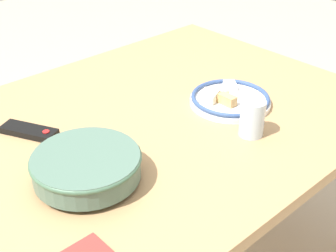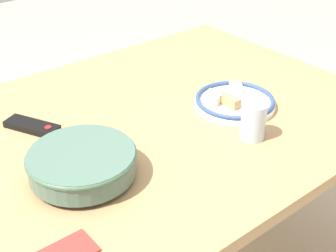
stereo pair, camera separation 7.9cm
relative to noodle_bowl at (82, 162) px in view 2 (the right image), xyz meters
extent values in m
cube|color=tan|center=(0.29, 0.13, -0.07)|extent=(1.55, 1.09, 0.04)
cylinder|color=tan|center=(1.00, 0.61, -0.44)|extent=(0.06, 0.06, 0.70)
cylinder|color=#4C6B5B|center=(0.00, 0.00, -0.04)|extent=(0.12, 0.12, 0.01)
cylinder|color=#4C6B5B|center=(0.00, 0.00, 0.00)|extent=(0.28, 0.28, 0.06)
cylinder|color=#9E4C1E|center=(0.00, 0.00, -0.01)|extent=(0.25, 0.25, 0.05)
torus|color=#42664C|center=(0.00, 0.00, 0.02)|extent=(0.29, 0.29, 0.01)
cylinder|color=white|center=(0.59, 0.02, -0.04)|extent=(0.27, 0.27, 0.02)
torus|color=#334C7F|center=(0.59, 0.02, -0.02)|extent=(0.26, 0.26, 0.01)
cube|color=silver|center=(0.53, 0.06, -0.01)|extent=(0.08, 0.07, 0.03)
cube|color=tan|center=(0.55, 0.01, -0.01)|extent=(0.03, 0.06, 0.03)
cube|color=silver|center=(0.65, 0.08, -0.02)|extent=(0.06, 0.07, 0.02)
cube|color=tan|center=(0.56, 0.04, -0.02)|extent=(0.07, 0.07, 0.02)
cube|color=black|center=(0.00, 0.31, -0.04)|extent=(0.13, 0.18, 0.02)
cylinder|color=red|center=(0.03, 0.25, -0.02)|extent=(0.02, 0.02, 0.00)
cylinder|color=silver|center=(0.49, -0.15, 0.01)|extent=(0.07, 0.07, 0.11)
cube|color=#B2332D|center=(-0.16, -0.21, -0.04)|extent=(0.12, 0.08, 0.01)
camera|label=1|loc=(-0.51, -0.85, 0.71)|focal=50.00mm
camera|label=2|loc=(-0.45, -0.90, 0.71)|focal=50.00mm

